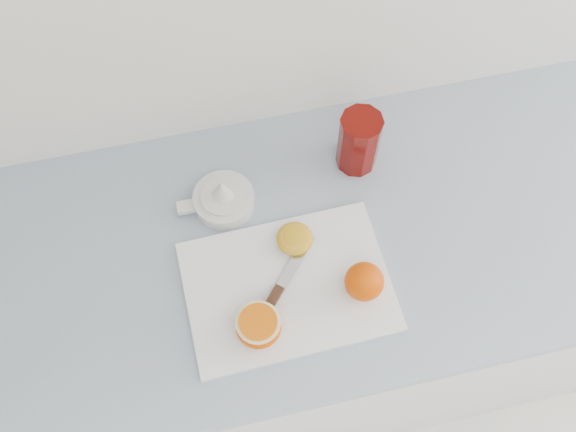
{
  "coord_description": "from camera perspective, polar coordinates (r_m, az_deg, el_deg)",
  "views": [
    {
      "loc": [
        -0.25,
        1.17,
        2.03
      ],
      "look_at": [
        -0.13,
        1.72,
        0.96
      ],
      "focal_mm": 40.0,
      "sensor_mm": 36.0,
      "label": 1
    }
  ],
  "objects": [
    {
      "name": "counter",
      "position": [
        1.68,
        1.0,
        -8.49
      ],
      "size": [
        2.63,
        0.64,
        0.89
      ],
      "color": "white",
      "rests_on": "ground"
    },
    {
      "name": "cutting_board",
      "position": [
        1.22,
        -0.02,
        -6.26
      ],
      "size": [
        0.39,
        0.28,
        0.01
      ],
      "primitive_type": "cube",
      "rotation": [
        0.0,
        0.0,
        0.02
      ],
      "color": "white",
      "rests_on": "counter"
    },
    {
      "name": "whole_orange",
      "position": [
        1.18,
        6.79,
        -5.81
      ],
      "size": [
        0.07,
        0.07,
        0.07
      ],
      "color": "#F84C00",
      "rests_on": "cutting_board"
    },
    {
      "name": "half_orange",
      "position": [
        1.16,
        -2.63,
        -9.75
      ],
      "size": [
        0.08,
        0.08,
        0.05
      ],
      "color": "#F84C00",
      "rests_on": "cutting_board"
    },
    {
      "name": "squeezed_shell",
      "position": [
        1.23,
        0.6,
        -2.0
      ],
      "size": [
        0.07,
        0.07,
        0.03
      ],
      "color": "#CA8F15",
      "rests_on": "cutting_board"
    },
    {
      "name": "paring_knife",
      "position": [
        1.2,
        -1.34,
        -7.4
      ],
      "size": [
        0.16,
        0.17,
        0.01
      ],
      "color": "#432B1C",
      "rests_on": "cutting_board"
    },
    {
      "name": "citrus_juicer",
      "position": [
        1.29,
        -5.8,
        1.57
      ],
      "size": [
        0.16,
        0.12,
        0.08
      ],
      "color": "white",
      "rests_on": "counter"
    },
    {
      "name": "red_tumbler",
      "position": [
        1.31,
        6.28,
        6.45
      ],
      "size": [
        0.09,
        0.09,
        0.14
      ],
      "color": "#5F0703",
      "rests_on": "counter"
    }
  ]
}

